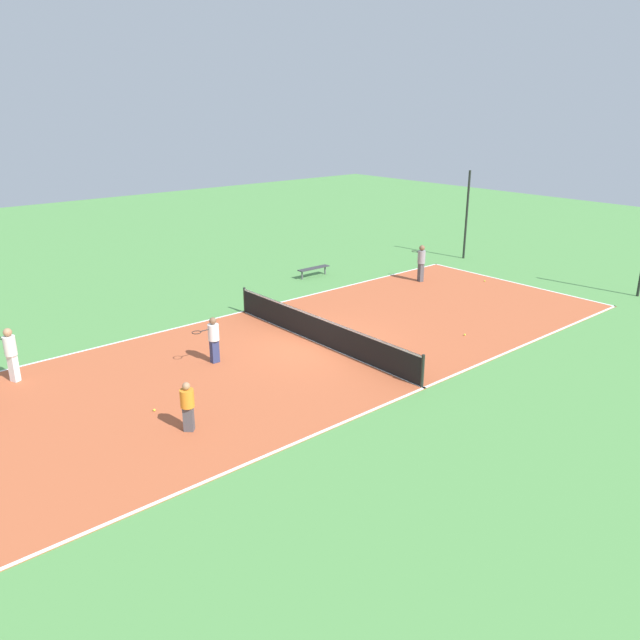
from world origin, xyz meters
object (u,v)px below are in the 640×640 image
Objects in this scene: player_far_white at (10,351)px; tennis_ball_far_baseline at (217,337)px; bench at (314,269)px; fence_post_back_left at (467,215)px; tennis_ball_midcourt at (154,410)px; tennis_ball_right_alley at (485,281)px; tennis_ball_near_net at (465,335)px; player_near_white at (213,337)px; tennis_net at (320,330)px; player_baseline_gray at (421,261)px; player_center_orange at (187,404)px.

player_far_white is 6.74m from tennis_ball_far_baseline.
fence_post_back_left is (2.38, 8.72, 1.96)m from bench.
tennis_ball_far_baseline is at bearing 130.87° from tennis_ball_midcourt.
tennis_ball_midcourt is (1.94, -17.95, 0.00)m from tennis_ball_right_alley.
tennis_ball_near_net is (9.88, -1.13, -0.33)m from bench.
player_near_white reaches higher than tennis_ball_far_baseline.
tennis_net is 3.83m from player_near_white.
player_near_white is 0.88× the size of player_baseline_gray.
tennis_net is at bearing 97.63° from tennis_ball_midcourt.
tennis_ball_near_net is at bearing 156.47° from player_near_white.
tennis_net is 138.38× the size of tennis_ball_midcourt.
tennis_ball_near_net is at bearing 159.44° from player_baseline_gray.
player_near_white is 14.89m from tennis_ball_right_alley.
tennis_net is at bearing -135.88° from player_far_white.
tennis_ball_right_alley is at bearing 54.96° from player_center_orange.
player_baseline_gray reaches higher than bench.
bench is at bearing -100.83° from player_far_white.
tennis_ball_far_baseline is at bearing -152.44° from bench.
tennis_net is at bearing 40.67° from tennis_ball_far_baseline.
tennis_ball_far_baseline is (-2.84, -2.44, -0.49)m from tennis_net.
player_near_white is at bearing -140.49° from player_far_white.
player_baseline_gray is at bearing 91.26° from tennis_ball_far_baseline.
tennis_ball_far_baseline is (-5.31, 4.13, -0.72)m from player_center_orange.
tennis_ball_right_alley is at bearing -178.51° from player_near_white.
tennis_ball_right_alley is at bearing -47.53° from bench.
tennis_net is 3.78m from tennis_ball_far_baseline.
player_baseline_gray is at bearing -115.67° from player_far_white.
tennis_net is 5.53× the size of player_far_white.
tennis_ball_near_net is at bearing 58.08° from tennis_net.
player_near_white reaches higher than tennis_ball_midcourt.
player_baseline_gray is 7.43m from tennis_ball_near_net.
player_center_orange is 0.29× the size of fence_post_back_left.
fence_post_back_left is (-7.51, 9.86, 2.30)m from tennis_ball_near_net.
player_near_white reaches higher than tennis_net.
bench is at bearing -137.53° from tennis_ball_right_alley.
tennis_net is 5.33× the size of bench.
tennis_ball_far_baseline is at bearing -120.98° from player_far_white.
player_center_orange is at bearing 51.38° from player_near_white.
player_baseline_gray is at bearing -169.22° from player_near_white.
player_near_white is 22.61× the size of tennis_ball_right_alley.
player_center_orange is (2.47, -6.57, 0.23)m from tennis_net.
player_far_white is 25.01× the size of tennis_ball_far_baseline.
tennis_ball_right_alley is 0.01× the size of fence_post_back_left.
player_center_orange reaches higher than tennis_ball_midcourt.
tennis_net is 2.00× the size of fence_post_back_left.
fence_post_back_left is (-4.69, 14.38, 1.81)m from tennis_net.
player_baseline_gray is 25.59× the size of tennis_ball_far_baseline.
player_far_white is (-2.70, -5.37, 0.11)m from player_near_white.
player_far_white is at bearing -153.40° from tennis_ball_midcourt.
player_baseline_gray is 18.00m from player_far_white.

